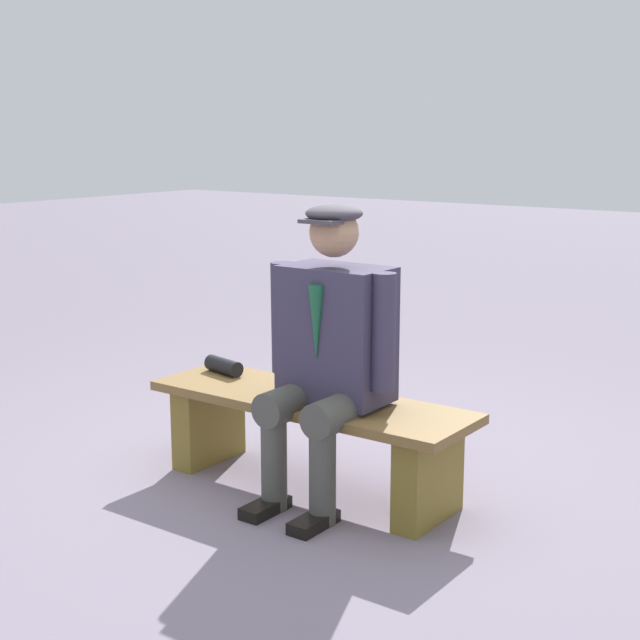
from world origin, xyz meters
TOP-DOWN VIEW (x-y plane):
  - ground_plane at (0.00, 0.00)m, footprint 30.00×30.00m
  - bench at (0.00, 0.00)m, footprint 1.50×0.46m
  - seated_man at (-0.14, 0.05)m, footprint 0.62×0.59m
  - rolled_magazine at (0.57, -0.08)m, footprint 0.22×0.12m

SIDE VIEW (x-z plane):
  - ground_plane at x=0.00m, z-range 0.00..0.00m
  - bench at x=0.00m, z-range 0.07..0.50m
  - rolled_magazine at x=0.57m, z-range 0.42..0.50m
  - seated_man at x=-0.14m, z-range 0.06..1.33m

